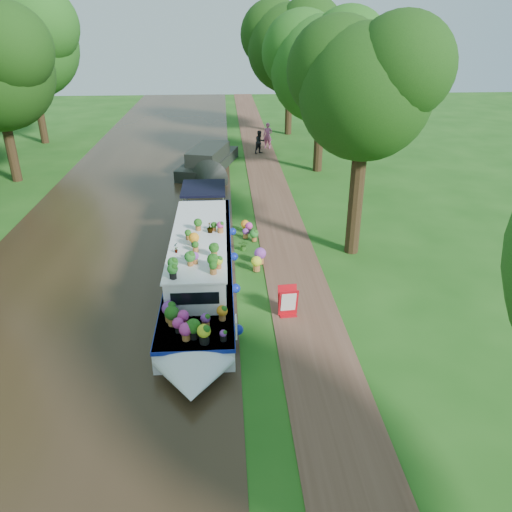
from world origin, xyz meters
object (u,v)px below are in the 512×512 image
Objects in this scene: plant_boat at (200,262)px; sandwich_board at (288,303)px; second_boat at (209,161)px; pedestrian_dark at (260,142)px; pedestrian_pink at (268,136)px.

plant_boat is 13.84× the size of sandwich_board.
plant_boat reaches higher than sandwich_board.
plant_boat is at bearing -74.45° from second_boat.
sandwich_board is 0.61× the size of pedestrian_dark.
pedestrian_pink is (4.19, 5.70, 0.34)m from second_boat.
plant_boat reaches higher than pedestrian_dark.
sandwich_board is 22.81m from pedestrian_pink.
plant_boat is at bearing -132.30° from pedestrian_dark.
plant_boat is 3.73m from sandwich_board.
second_boat is at bearing 94.52° from sandwich_board.
sandwich_board is at bearing -39.69° from plant_boat.
pedestrian_pink is at bearing 69.09° from second_boat.
second_boat is 8.27× the size of sandwich_board.
second_boat is 7.08m from pedestrian_pink.
second_boat is 5.08× the size of pedestrian_dark.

